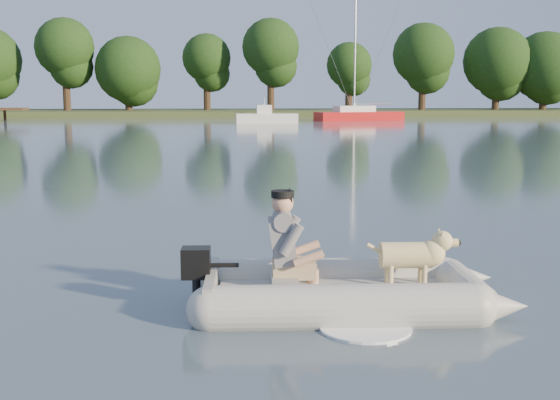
{
  "coord_description": "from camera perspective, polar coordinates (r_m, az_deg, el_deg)",
  "views": [
    {
      "loc": [
        -0.61,
        -7.5,
        2.29
      ],
      "look_at": [
        0.16,
        2.48,
        0.75
      ],
      "focal_mm": 45.0,
      "sensor_mm": 36.0,
      "label": 1
    }
  ],
  "objects": [
    {
      "name": "motorboat",
      "position": [
        52.82,
        -1.1,
        7.24
      ],
      "size": [
        4.8,
        1.95,
        2.01
      ],
      "primitive_type": null,
      "rotation": [
        0.0,
        0.0,
        0.03
      ],
      "color": "white",
      "rests_on": "water"
    },
    {
      "name": "man",
      "position": [
        7.47,
        0.37,
        -3.08
      ],
      "size": [
        0.73,
        0.63,
        1.05
      ],
      "primitive_type": null,
      "rotation": [
        0.0,
        0.0,
        -0.04
      ],
      "color": "slate",
      "rests_on": "dinghy"
    },
    {
      "name": "treeline",
      "position": [
        68.93,
        0.92,
        11.23
      ],
      "size": [
        84.66,
        7.35,
        9.27
      ],
      "color": "#332316",
      "rests_on": "shore_bank"
    },
    {
      "name": "dog",
      "position": [
        7.7,
        10.22,
        -4.79
      ],
      "size": [
        0.92,
        0.36,
        0.61
      ],
      "primitive_type": null,
      "rotation": [
        0.0,
        0.0,
        -0.04
      ],
      "color": "#CEBC77",
      "rests_on": "dinghy"
    },
    {
      "name": "dinghy",
      "position": [
        7.52,
        5.6,
        -4.45
      ],
      "size": [
        4.47,
        2.91,
        1.35
      ],
      "primitive_type": null,
      "rotation": [
        0.0,
        0.0,
        -0.04
      ],
      "color": "#9C9B97",
      "rests_on": "water"
    },
    {
      "name": "shore_bank",
      "position": [
        69.53,
        -3.91,
        7.03
      ],
      "size": [
        160.0,
        12.0,
        0.7
      ],
      "primitive_type": "cube",
      "color": "#47512D",
      "rests_on": "water"
    },
    {
      "name": "sailboat",
      "position": [
        58.39,
        6.37,
        6.86
      ],
      "size": [
        7.53,
        3.82,
        9.93
      ],
      "rotation": [
        0.0,
        0.0,
        0.24
      ],
      "color": "#B51415",
      "rests_on": "water"
    },
    {
      "name": "outboard_motor",
      "position": [
        7.55,
        -6.81,
        -6.57
      ],
      "size": [
        0.41,
        0.3,
        0.77
      ],
      "primitive_type": null,
      "rotation": [
        0.0,
        0.0,
        -0.04
      ],
      "color": "black",
      "rests_on": "dinghy"
    },
    {
      "name": "water",
      "position": [
        7.86,
        0.23,
        -8.17
      ],
      "size": [
        160.0,
        160.0,
        0.0
      ],
      "primitive_type": "plane",
      "color": "slate",
      "rests_on": "ground"
    }
  ]
}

